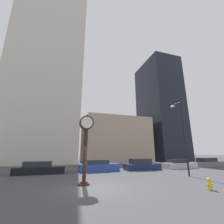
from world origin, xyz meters
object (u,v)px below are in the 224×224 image
object	(u,v)px
car_navy	(141,165)
street_lamp_right	(181,126)
car_grey	(208,163)
fire_hydrant_far	(209,184)
car_silver	(179,164)
car_blue	(98,166)
street_clock	(86,138)
car_black	(40,168)

from	to	relation	value
car_navy	street_lamp_right	bearing A→B (deg)	-69.61
car_navy	street_lamp_right	world-z (taller)	street_lamp_right
car_navy	car_grey	xyz separation A→B (m)	(11.44, 0.48, -0.01)
street_lamp_right	fire_hydrant_far	bearing A→B (deg)	-120.35
car_silver	car_grey	world-z (taller)	car_grey
car_navy	street_lamp_right	xyz separation A→B (m)	(1.69, -5.52, 4.15)
car_grey	car_blue	bearing A→B (deg)	177.79
car_blue	fire_hydrant_far	distance (m)	11.34
car_blue	car_silver	bearing A→B (deg)	-2.28
car_navy	car_silver	distance (m)	5.89
street_clock	street_lamp_right	size ratio (longest dim) A/B	0.67
car_black	car_blue	bearing A→B (deg)	1.89
car_silver	street_lamp_right	xyz separation A→B (m)	(-4.19, -5.69, 4.21)
street_clock	car_silver	world-z (taller)	street_clock
car_black	fire_hydrant_far	xyz separation A→B (m)	(10.51, -10.28, -0.18)
car_navy	car_silver	bearing A→B (deg)	5.03
fire_hydrant_far	car_grey	bearing A→B (deg)	40.62
car_blue	car_silver	xyz separation A→B (m)	(11.32, -0.02, -0.04)
car_silver	fire_hydrant_far	size ratio (longest dim) A/B	6.64
car_silver	fire_hydrant_far	xyz separation A→B (m)	(-6.98, -10.45, -0.16)
street_clock	fire_hydrant_far	distance (m)	8.24
street_clock	street_lamp_right	world-z (taller)	street_lamp_right
car_black	street_lamp_right	world-z (taller)	street_lamp_right
car_blue	fire_hydrant_far	size ratio (longest dim) A/B	6.79
street_clock	fire_hydrant_far	size ratio (longest dim) A/B	7.21
street_lamp_right	car_blue	bearing A→B (deg)	141.28
car_silver	fire_hydrant_far	distance (m)	12.57
street_clock	street_lamp_right	xyz separation A→B (m)	(9.67, 1.17, 1.61)
street_clock	car_grey	world-z (taller)	street_clock
car_grey	fire_hydrant_far	distance (m)	16.52
car_blue	car_black	bearing A→B (deg)	179.60
car_silver	street_lamp_right	bearing A→B (deg)	-126.46
car_blue	car_navy	distance (m)	5.44
street_clock	car_silver	size ratio (longest dim) A/B	1.09
car_black	car_silver	xyz separation A→B (m)	(17.49, 0.17, -0.02)
street_lamp_right	car_black	bearing A→B (deg)	157.46
car_grey	fire_hydrant_far	world-z (taller)	car_grey
car_black	street_lamp_right	xyz separation A→B (m)	(13.30, -5.52, 4.19)
car_black	car_grey	distance (m)	23.06
car_blue	fire_hydrant_far	world-z (taller)	car_blue
car_black	car_silver	world-z (taller)	car_black
car_navy	car_grey	distance (m)	11.45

